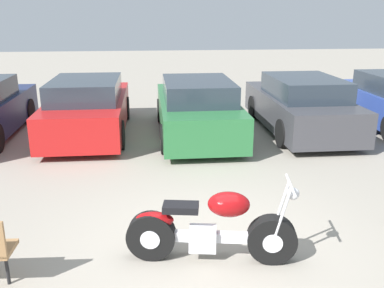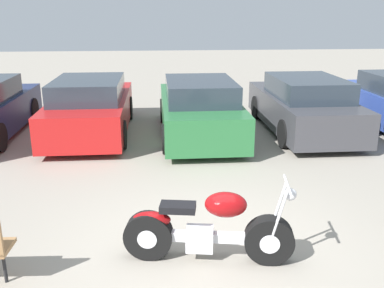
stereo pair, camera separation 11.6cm
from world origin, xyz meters
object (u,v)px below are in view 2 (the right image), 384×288
parked_car_red (91,108)px  parked_car_dark_grey (303,106)px  motorcycle (207,229)px  parked_car_green (199,109)px

parked_car_red → parked_car_dark_grey: same height
motorcycle → parked_car_dark_grey: parked_car_dark_grey is taller
parked_car_red → parked_car_green: same height
parked_car_red → parked_car_green: (2.72, -0.41, 0.00)m
parked_car_dark_grey → parked_car_red: bearing=177.5°
parked_car_red → parked_car_dark_grey: (5.45, -0.24, 0.00)m
motorcycle → parked_car_green: 5.69m
parked_car_red → parked_car_green: bearing=-8.5°
motorcycle → parked_car_green: parked_car_green is taller
motorcycle → parked_car_red: parked_car_red is taller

